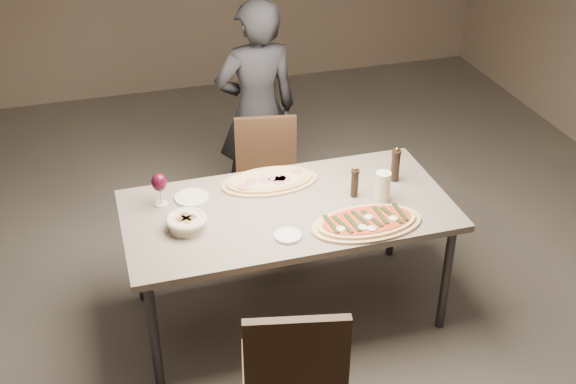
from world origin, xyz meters
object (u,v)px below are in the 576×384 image
object	(u,v)px
zucchini_pizza	(367,222)
diner	(257,111)
pepper_mill_left	(355,183)
bread_basket	(186,222)
ham_pizza	(270,181)
dining_table	(288,216)
chair_near	(294,375)
carafe	(383,187)
chair_far	(267,178)

from	to	relation	value
zucchini_pizza	diner	distance (m)	1.46
zucchini_pizza	pepper_mill_left	world-z (taller)	pepper_mill_left
bread_basket	diner	bearing A→B (deg)	60.35
ham_pizza	bread_basket	size ratio (longest dim) A/B	2.62
dining_table	pepper_mill_left	distance (m)	0.42
chair_near	diner	distance (m)	2.21
pepper_mill_left	diner	xyz separation A→B (m)	(-0.27, 1.15, -0.05)
bread_basket	carafe	size ratio (longest dim) A/B	1.22
dining_table	pepper_mill_left	size ratio (longest dim) A/B	9.68
carafe	chair_far	xyz separation A→B (m)	(-0.44, 0.82, -0.34)
dining_table	carafe	distance (m)	0.55
ham_pizza	pepper_mill_left	size ratio (longest dim) A/B	3.06
zucchini_pizza	ham_pizza	world-z (taller)	zucchini_pizza
zucchini_pizza	chair_far	xyz separation A→B (m)	(-0.27, 1.03, -0.27)
dining_table	chair_near	xyz separation A→B (m)	(-0.27, -1.00, -0.15)
diner	pepper_mill_left	bearing A→B (deg)	100.07
pepper_mill_left	chair_far	xyz separation A→B (m)	(-0.31, 0.74, -0.34)
chair_near	carafe	bearing A→B (deg)	61.87
chair_far	chair_near	bearing A→B (deg)	89.24
zucchini_pizza	ham_pizza	size ratio (longest dim) A/B	1.07
zucchini_pizza	chair_far	bearing A→B (deg)	96.04
diner	chair_far	bearing A→B (deg)	81.05
bread_basket	diner	size ratio (longest dim) A/B	0.14
bread_basket	diner	distance (m)	1.39
pepper_mill_left	chair_near	distance (m)	1.24
chair_far	diner	distance (m)	0.51
dining_table	carafe	bearing A→B (deg)	-8.37
zucchini_pizza	diner	xyz separation A→B (m)	(-0.23, 1.44, 0.02)
chair_near	diner	xyz separation A→B (m)	(0.39, 2.16, 0.24)
chair_near	diner	size ratio (longest dim) A/B	0.62
dining_table	ham_pizza	distance (m)	0.29
pepper_mill_left	diner	bearing A→B (deg)	103.12
zucchini_pizza	bread_basket	world-z (taller)	bread_basket
ham_pizza	carafe	size ratio (longest dim) A/B	3.21
chair_near	diner	world-z (taller)	diner
pepper_mill_left	chair_near	world-z (taller)	chair_near
pepper_mill_left	bread_basket	bearing A→B (deg)	-176.38
carafe	bread_basket	bearing A→B (deg)	178.66
carafe	ham_pizza	bearing A→B (deg)	147.03
bread_basket	carafe	xyz separation A→B (m)	(1.09, -0.03, 0.04)
ham_pizza	pepper_mill_left	bearing A→B (deg)	-33.20
ham_pizza	diner	xyz separation A→B (m)	(0.15, 0.88, 0.02)
ham_pizza	carafe	bearing A→B (deg)	-33.26
bread_basket	pepper_mill_left	world-z (taller)	pepper_mill_left
ham_pizza	pepper_mill_left	distance (m)	0.50
dining_table	bread_basket	bearing A→B (deg)	-174.82
dining_table	ham_pizza	bearing A→B (deg)	95.59
bread_basket	dining_table	bearing A→B (deg)	5.18
zucchini_pizza	diner	world-z (taller)	diner
chair_far	diner	size ratio (longest dim) A/B	0.57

